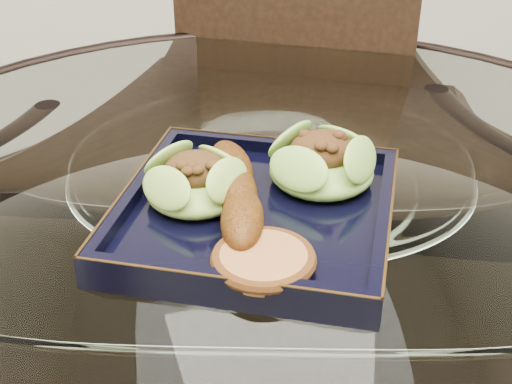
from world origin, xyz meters
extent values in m
cylinder|color=white|center=(0.00, 0.00, 0.76)|extent=(1.10, 1.10, 0.01)
torus|color=black|center=(0.00, 0.00, 0.76)|extent=(1.13, 1.13, 0.02)
cylinder|color=black|center=(0.28, 0.28, 0.38)|extent=(0.04, 0.04, 0.75)
cylinder|color=black|center=(-0.28, 0.28, 0.38)|extent=(0.04, 0.04, 0.75)
cube|color=black|center=(0.03, 0.31, 0.49)|extent=(0.56, 0.56, 0.04)
cube|color=black|center=(0.10, 0.50, 0.77)|extent=(0.40, 0.17, 0.48)
cylinder|color=black|center=(-0.08, 0.55, 0.23)|extent=(0.03, 0.03, 0.47)
cylinder|color=black|center=(0.27, 0.42, 0.23)|extent=(0.03, 0.03, 0.47)
cube|color=black|center=(-0.02, -0.06, 0.77)|extent=(0.34, 0.34, 0.02)
ellipsoid|color=#6DA22F|center=(-0.08, -0.04, 0.80)|extent=(0.13, 0.13, 0.04)
ellipsoid|color=#559E2D|center=(0.05, -0.01, 0.80)|extent=(0.15, 0.15, 0.04)
ellipsoid|color=#6B360B|center=(-0.04, -0.05, 0.80)|extent=(0.05, 0.20, 0.04)
cylinder|color=#B5743C|center=(-0.03, -0.16, 0.79)|extent=(0.11, 0.11, 0.02)
camera|label=1|loc=(-0.08, -0.67, 1.17)|focal=50.00mm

